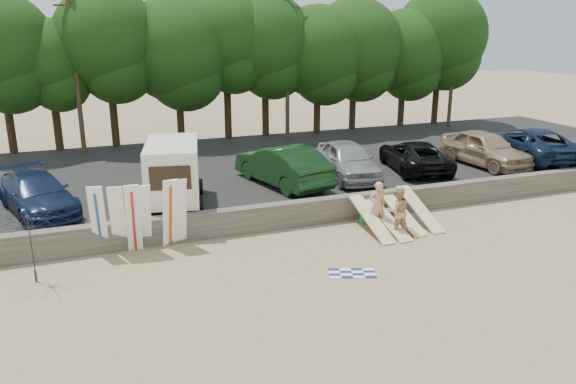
{
  "coord_description": "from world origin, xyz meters",
  "views": [
    {
      "loc": [
        -10.22,
        -16.29,
        7.7
      ],
      "look_at": [
        -2.9,
        3.0,
        1.42
      ],
      "focal_mm": 35.0,
      "sensor_mm": 36.0,
      "label": 1
    }
  ],
  "objects_px": {
    "beachgoer_b": "(398,211)",
    "cooler": "(365,220)",
    "car_1": "(282,165)",
    "beach_umbrella": "(29,248)",
    "car_2": "(348,160)",
    "car_3": "(414,156)",
    "beachgoer_a": "(377,206)",
    "car_0": "(37,193)",
    "car_5": "(530,144)",
    "car_4": "(485,148)",
    "box_trailer": "(173,170)"
  },
  "relations": [
    {
      "from": "beachgoer_b",
      "to": "cooler",
      "type": "bearing_deg",
      "value": -54.67
    },
    {
      "from": "car_4",
      "to": "car_1",
      "type": "bearing_deg",
      "value": 174.55
    },
    {
      "from": "car_3",
      "to": "car_4",
      "type": "distance_m",
      "value": 3.88
    },
    {
      "from": "car_5",
      "to": "car_2",
      "type": "bearing_deg",
      "value": 10.76
    },
    {
      "from": "beachgoer_a",
      "to": "cooler",
      "type": "height_order",
      "value": "beachgoer_a"
    },
    {
      "from": "beachgoer_b",
      "to": "cooler",
      "type": "distance_m",
      "value": 1.73
    },
    {
      "from": "car_2",
      "to": "beach_umbrella",
      "type": "distance_m",
      "value": 14.28
    },
    {
      "from": "car_4",
      "to": "beachgoer_a",
      "type": "bearing_deg",
      "value": -156.37
    },
    {
      "from": "car_3",
      "to": "car_4",
      "type": "bearing_deg",
      "value": -174.51
    },
    {
      "from": "car_2",
      "to": "car_4",
      "type": "bearing_deg",
      "value": 4.87
    },
    {
      "from": "car_2",
      "to": "car_1",
      "type": "bearing_deg",
      "value": -172.9
    },
    {
      "from": "car_0",
      "to": "beach_umbrella",
      "type": "distance_m",
      "value": 4.98
    },
    {
      "from": "box_trailer",
      "to": "car_1",
      "type": "relative_size",
      "value": 0.78
    },
    {
      "from": "car_1",
      "to": "cooler",
      "type": "distance_m",
      "value": 4.81
    },
    {
      "from": "beachgoer_a",
      "to": "beachgoer_b",
      "type": "bearing_deg",
      "value": 122.94
    },
    {
      "from": "car_1",
      "to": "car_3",
      "type": "height_order",
      "value": "car_1"
    },
    {
      "from": "car_2",
      "to": "car_3",
      "type": "relative_size",
      "value": 0.96
    },
    {
      "from": "car_3",
      "to": "cooler",
      "type": "bearing_deg",
      "value": 53.31
    },
    {
      "from": "car_1",
      "to": "beach_umbrella",
      "type": "xyz_separation_m",
      "value": [
        -10.08,
        -5.18,
        -0.46
      ]
    },
    {
      "from": "car_5",
      "to": "cooler",
      "type": "height_order",
      "value": "car_5"
    },
    {
      "from": "beachgoer_a",
      "to": "cooler",
      "type": "relative_size",
      "value": 5.0
    },
    {
      "from": "car_2",
      "to": "cooler",
      "type": "bearing_deg",
      "value": -99.61
    },
    {
      "from": "beachgoer_a",
      "to": "beach_umbrella",
      "type": "bearing_deg",
      "value": 4.49
    },
    {
      "from": "box_trailer",
      "to": "car_2",
      "type": "bearing_deg",
      "value": 19.67
    },
    {
      "from": "box_trailer",
      "to": "car_2",
      "type": "distance_m",
      "value": 8.32
    },
    {
      "from": "cooler",
      "to": "beachgoer_a",
      "type": "bearing_deg",
      "value": -67.03
    },
    {
      "from": "car_2",
      "to": "car_5",
      "type": "distance_m",
      "value": 10.55
    },
    {
      "from": "box_trailer",
      "to": "car_4",
      "type": "distance_m",
      "value": 15.83
    },
    {
      "from": "cooler",
      "to": "car_3",
      "type": "bearing_deg",
      "value": 53.18
    },
    {
      "from": "car_5",
      "to": "beachgoer_b",
      "type": "bearing_deg",
      "value": 37.48
    },
    {
      "from": "car_2",
      "to": "car_4",
      "type": "relative_size",
      "value": 0.97
    },
    {
      "from": "cooler",
      "to": "car_4",
      "type": "bearing_deg",
      "value": 35.8
    },
    {
      "from": "car_0",
      "to": "car_4",
      "type": "height_order",
      "value": "car_4"
    },
    {
      "from": "car_1",
      "to": "car_4",
      "type": "height_order",
      "value": "car_1"
    },
    {
      "from": "beach_umbrella",
      "to": "car_2",
      "type": "bearing_deg",
      "value": 21.28
    },
    {
      "from": "beachgoer_a",
      "to": "cooler",
      "type": "bearing_deg",
      "value": -76.51
    },
    {
      "from": "car_4",
      "to": "cooler",
      "type": "distance_m",
      "value": 9.73
    },
    {
      "from": "cooler",
      "to": "beach_umbrella",
      "type": "xyz_separation_m",
      "value": [
        -12.05,
        -1.03,
        0.98
      ]
    },
    {
      "from": "cooler",
      "to": "car_2",
      "type": "bearing_deg",
      "value": 85.49
    },
    {
      "from": "car_4",
      "to": "beachgoer_b",
      "type": "bearing_deg",
      "value": -151.18
    },
    {
      "from": "beachgoer_a",
      "to": "beach_umbrella",
      "type": "height_order",
      "value": "beach_umbrella"
    },
    {
      "from": "car_0",
      "to": "cooler",
      "type": "distance_m",
      "value": 12.69
    },
    {
      "from": "beachgoer_b",
      "to": "beach_umbrella",
      "type": "relative_size",
      "value": 0.73
    },
    {
      "from": "box_trailer",
      "to": "beach_umbrella",
      "type": "xyz_separation_m",
      "value": [
        -5.07,
        -4.06,
        -0.96
      ]
    },
    {
      "from": "car_1",
      "to": "car_2",
      "type": "bearing_deg",
      "value": 166.67
    },
    {
      "from": "beachgoer_b",
      "to": "beach_umbrella",
      "type": "xyz_separation_m",
      "value": [
        -12.62,
        0.41,
        0.22
      ]
    },
    {
      "from": "car_4",
      "to": "cooler",
      "type": "xyz_separation_m",
      "value": [
        -8.83,
        -3.84,
        -1.41
      ]
    },
    {
      "from": "car_0",
      "to": "car_5",
      "type": "distance_m",
      "value": 23.8
    },
    {
      "from": "car_0",
      "to": "car_1",
      "type": "relative_size",
      "value": 0.93
    },
    {
      "from": "car_5",
      "to": "car_0",
      "type": "bearing_deg",
      "value": 11.84
    }
  ]
}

